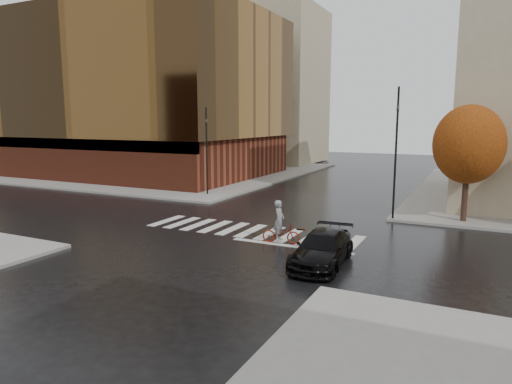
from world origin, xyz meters
TOP-DOWN VIEW (x-y plane):
  - ground at (0.00, 0.00)m, footprint 120.00×120.00m
  - sidewalk_nw at (-21.00, 21.00)m, footprint 30.00×30.00m
  - crosswalk at (0.00, 0.50)m, footprint 12.00×3.00m
  - office_glass at (-22.00, 17.99)m, footprint 27.00×19.00m
  - building_nw_far at (-16.00, 37.00)m, footprint 14.00×12.00m
  - tree_ne_a at (10.00, 7.40)m, footprint 3.80×3.80m
  - sedan at (5.16, -3.28)m, footprint 2.14×4.73m
  - cyclist at (2.33, -1.00)m, footprint 1.90×0.93m
  - traffic_light_nw at (-8.08, 9.00)m, footprint 0.20×0.19m
  - traffic_light_ne at (6.30, 6.30)m, footprint 0.20×0.22m
  - fire_hydrant at (-10.00, 10.00)m, footprint 0.27×0.27m
  - manhole at (2.28, 2.00)m, footprint 0.79×0.79m

SIDE VIEW (x-z plane):
  - ground at x=0.00m, z-range 0.00..0.00m
  - crosswalk at x=0.00m, z-range 0.00..0.01m
  - manhole at x=2.28m, z-range 0.00..0.01m
  - sidewalk_nw at x=-21.00m, z-range 0.00..0.15m
  - fire_hydrant at x=-10.00m, z-range 0.19..0.93m
  - sedan at x=5.16m, z-range 0.00..1.34m
  - cyclist at x=2.33m, z-range -0.33..1.73m
  - traffic_light_nw at x=-8.08m, z-range 0.54..7.14m
  - traffic_light_ne at x=6.30m, z-range 0.69..8.19m
  - tree_ne_a at x=10.00m, z-range 1.20..7.71m
  - office_glass at x=-22.00m, z-range 0.28..16.28m
  - building_nw_far at x=-16.00m, z-range 0.15..20.15m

